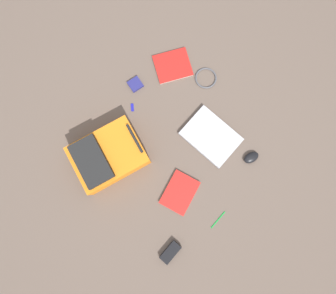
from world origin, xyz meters
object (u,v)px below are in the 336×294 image
(backpack, at_px, (107,156))
(cable_coil, at_px, (206,78))
(book_comic, at_px, (180,193))
(book_blue, at_px, (173,66))
(usb_stick, at_px, (132,107))
(power_brick, at_px, (170,252))
(laptop, at_px, (211,136))
(earbud_pouch, at_px, (135,84))
(computer_mouse, at_px, (251,158))
(pen_black, at_px, (218,220))

(backpack, xyz_separation_m, cable_coil, (0.09, 0.82, -0.08))
(book_comic, xyz_separation_m, book_blue, (-0.60, 0.59, -0.00))
(book_blue, height_order, usb_stick, book_blue)
(book_comic, bearing_deg, power_brick, -56.45)
(laptop, height_order, book_comic, laptop)
(backpack, distance_m, book_blue, 0.74)
(cable_coil, distance_m, usb_stick, 0.53)
(backpack, distance_m, laptop, 0.67)
(backpack, bearing_deg, cable_coil, 83.45)
(laptop, xyz_separation_m, cable_coil, (-0.29, 0.27, -0.01))
(book_comic, distance_m, book_blue, 0.84)
(laptop, distance_m, usb_stick, 0.55)
(book_blue, bearing_deg, book_comic, -44.15)
(cable_coil, bearing_deg, usb_stick, -114.62)
(backpack, xyz_separation_m, laptop, (0.38, 0.54, -0.07))
(cable_coil, bearing_deg, book_blue, -157.95)
(backpack, bearing_deg, book_comic, 16.45)
(laptop, bearing_deg, earbud_pouch, -172.53)
(book_blue, distance_m, computer_mouse, 0.79)
(cable_coil, bearing_deg, laptop, -43.59)
(laptop, xyz_separation_m, book_comic, (0.10, -0.40, -0.01))
(backpack, bearing_deg, book_blue, 99.83)
(laptop, distance_m, book_comic, 0.41)
(laptop, relative_size, earbud_pouch, 4.25)
(book_blue, bearing_deg, power_brick, -47.84)
(book_comic, distance_m, power_brick, 0.36)
(book_comic, distance_m, usb_stick, 0.63)
(laptop, xyz_separation_m, pen_black, (0.38, -0.36, -0.01))
(power_brick, bearing_deg, laptop, 112.81)
(book_comic, bearing_deg, book_blue, 135.85)
(earbud_pouch, bearing_deg, cable_coil, 48.50)
(laptop, xyz_separation_m, computer_mouse, (0.28, 0.07, 0.00))
(book_blue, bearing_deg, cable_coil, 22.05)
(laptop, bearing_deg, book_blue, 159.92)
(computer_mouse, distance_m, power_brick, 0.77)
(laptop, height_order, cable_coil, laptop)
(computer_mouse, distance_m, usb_stick, 0.83)
(backpack, height_order, usb_stick, backpack)
(usb_stick, bearing_deg, laptop, 21.98)
(power_brick, distance_m, usb_stick, 0.94)
(backpack, distance_m, pen_black, 0.79)
(book_comic, relative_size, pen_black, 2.06)
(book_blue, height_order, cable_coil, book_blue)
(book_comic, bearing_deg, backpack, -163.55)
(computer_mouse, relative_size, pen_black, 0.77)
(book_comic, bearing_deg, pen_black, 7.76)
(backpack, relative_size, pen_black, 3.73)
(book_comic, distance_m, computer_mouse, 0.51)
(computer_mouse, bearing_deg, laptop, -148.86)
(power_brick, height_order, pen_black, power_brick)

